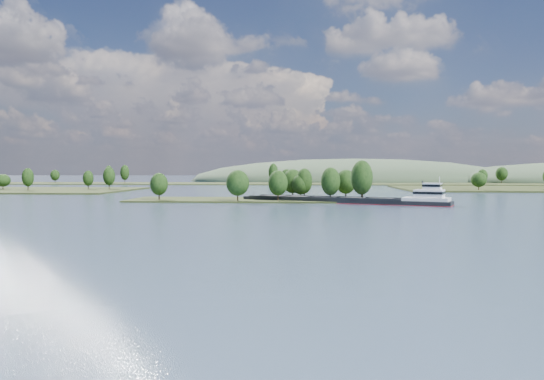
{
  "coord_description": "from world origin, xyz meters",
  "views": [
    {
      "loc": [
        16.54,
        -17.33,
        11.84
      ],
      "look_at": [
        6.41,
        130.0,
        6.0
      ],
      "focal_mm": 35.0,
      "sensor_mm": 36.0,
      "label": 1
    }
  ],
  "objects": [
    {
      "name": "tree_island",
      "position": [
        8.55,
        178.79,
        4.23
      ],
      "size": [
        100.0,
        30.82,
        15.57
      ],
      "color": "#242D14",
      "rests_on": "ground"
    },
    {
      "name": "cargo_barge",
      "position": [
        33.26,
        167.11,
        1.26
      ],
      "size": [
        72.12,
        35.56,
        10.03
      ],
      "color": "black",
      "rests_on": "ground"
    },
    {
      "name": "ground",
      "position": [
        0.0,
        120.0,
        0.0
      ],
      "size": [
        1800.0,
        1800.0,
        0.0
      ],
      "primitive_type": "plane",
      "color": "#36475E",
      "rests_on": "ground"
    },
    {
      "name": "hill_west",
      "position": [
        60.0,
        500.0,
        0.0
      ],
      "size": [
        320.0,
        160.0,
        44.0
      ],
      "primitive_type": "ellipsoid",
      "color": "#364932",
      "rests_on": "ground"
    },
    {
      "name": "back_shoreline",
      "position": [
        8.02,
        399.73,
        0.73
      ],
      "size": [
        900.0,
        60.0,
        16.76
      ],
      "color": "#242D14",
      "rests_on": "ground"
    }
  ]
}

